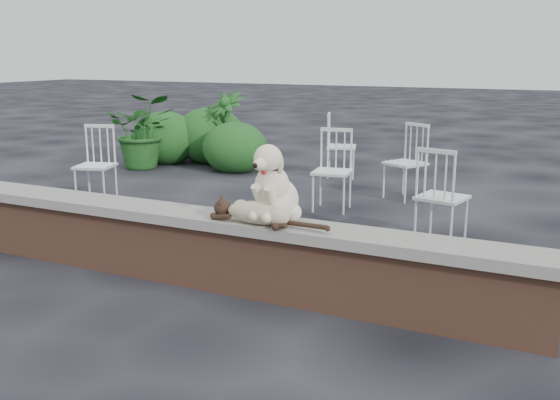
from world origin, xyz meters
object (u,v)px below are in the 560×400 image
at_px(potted_plant_a, 143,131).
at_px(chair_e, 341,145).
at_px(chair_c, 442,196).
at_px(cat, 258,211).
at_px(chair_a, 95,165).
at_px(dog, 277,181).
at_px(chair_b, 332,170).
at_px(chair_d, 405,162).
at_px(potted_plant_b, 225,129).

bearing_deg(potted_plant_a, chair_e, 11.70).
height_order(chair_c, potted_plant_a, potted_plant_a).
height_order(cat, chair_a, chair_a).
height_order(dog, chair_b, dog).
height_order(chair_c, chair_d, same).
distance_m(chair_c, potted_plant_b, 4.91).
bearing_deg(potted_plant_a, chair_b, -19.19).
bearing_deg(chair_c, chair_a, 13.42).
bearing_deg(chair_e, chair_b, 179.10).
bearing_deg(chair_d, chair_a, -123.60).
xyz_separation_m(chair_d, chair_a, (-3.36, -1.84, 0.00)).
distance_m(chair_a, potted_plant_b, 2.91).
distance_m(chair_d, chair_b, 1.12).
bearing_deg(chair_a, chair_c, -15.38).
bearing_deg(chair_e, chair_d, -147.42).
distance_m(dog, potted_plant_a, 5.82).
relative_size(cat, chair_a, 1.19).
bearing_deg(chair_a, potted_plant_a, 96.72).
bearing_deg(chair_d, cat, -64.03).
relative_size(dog, potted_plant_a, 0.50).
relative_size(dog, potted_plant_b, 0.50).
xyz_separation_m(chair_c, potted_plant_a, (-5.13, 2.06, 0.12)).
distance_m(dog, chair_d, 3.60).
distance_m(dog, chair_e, 4.74).
relative_size(chair_c, chair_a, 1.00).
relative_size(chair_c, potted_plant_b, 0.78).
xyz_separation_m(chair_b, chair_e, (-0.60, 1.93, 0.00)).
bearing_deg(chair_b, chair_a, -170.11).
xyz_separation_m(cat, chair_d, (0.11, 3.73, -0.20)).
xyz_separation_m(chair_e, potted_plant_a, (-3.11, -0.64, 0.12)).
bearing_deg(potted_plant_b, chair_d, -18.32).
height_order(cat, chair_b, chair_b).
relative_size(dog, chair_b, 0.63).
bearing_deg(potted_plant_a, chair_c, -21.89).
bearing_deg(potted_plant_a, dog, -42.48).
bearing_deg(chair_c, chair_e, -41.53).
bearing_deg(cat, potted_plant_b, 130.06).
relative_size(chair_d, chair_a, 1.00).
bearing_deg(chair_e, dog, 176.31).
height_order(potted_plant_a, potted_plant_b, potted_plant_b).
relative_size(chair_b, chair_a, 1.00).
bearing_deg(cat, dog, 68.96).
height_order(chair_e, chair_a, same).
xyz_separation_m(chair_a, potted_plant_a, (-0.97, 2.19, 0.12)).
bearing_deg(dog, chair_c, 72.82).
relative_size(chair_c, potted_plant_a, 0.79).
bearing_deg(potted_plant_b, dog, -55.46).
xyz_separation_m(dog, potted_plant_a, (-4.29, 3.93, -0.29)).
distance_m(cat, potted_plant_a, 5.86).
relative_size(chair_c, chair_e, 1.00).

